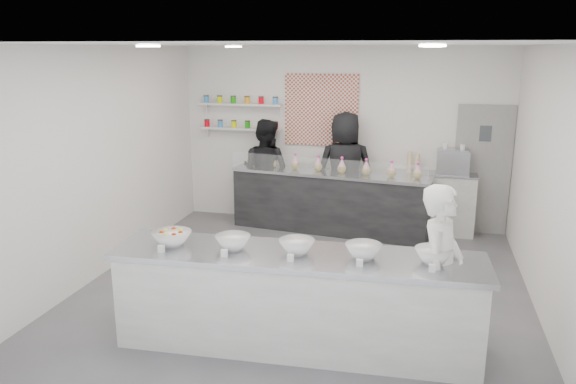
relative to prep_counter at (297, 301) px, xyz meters
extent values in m
plane|color=#515156|center=(-0.23, 1.31, -0.50)|extent=(6.00, 6.00, 0.00)
plane|color=white|center=(-0.23, 1.31, 2.50)|extent=(6.00, 6.00, 0.00)
plane|color=white|center=(-0.23, 4.31, 1.00)|extent=(5.50, 0.00, 5.50)
plane|color=white|center=(-2.98, 1.31, 1.00)|extent=(0.00, 6.00, 6.00)
plane|color=white|center=(2.52, 1.31, 1.00)|extent=(0.00, 6.00, 6.00)
cube|color=gray|center=(2.07, 4.28, 0.55)|extent=(0.88, 0.04, 2.10)
cube|color=#A5351C|center=(-0.58, 4.28, 1.45)|extent=(1.25, 0.03, 1.20)
cube|color=silver|center=(-1.98, 4.21, 1.10)|extent=(1.45, 0.22, 0.04)
cube|color=silver|center=(-1.98, 4.21, 1.52)|extent=(1.45, 0.22, 0.04)
cylinder|color=white|center=(-1.63, 0.31, 2.48)|extent=(0.24, 0.24, 0.02)
cylinder|color=white|center=(1.17, 0.31, 2.48)|extent=(0.24, 0.24, 0.02)
cylinder|color=white|center=(-1.63, 2.91, 2.48)|extent=(0.24, 0.24, 0.02)
cylinder|color=white|center=(1.17, 2.91, 2.48)|extent=(0.24, 0.24, 0.02)
cube|color=#B8B8B3|center=(0.00, 0.00, 0.00)|extent=(3.71, 1.01, 1.00)
cube|color=black|center=(-0.32, 3.74, 0.00)|extent=(3.31, 1.00, 1.01)
cube|color=white|center=(-0.36, 3.46, 0.65)|extent=(3.19, 0.42, 0.28)
cube|color=#B8B8B3|center=(1.32, 4.09, 0.00)|extent=(1.36, 0.43, 1.01)
cube|color=#93969E|center=(1.60, 4.09, 0.70)|extent=(0.50, 0.35, 0.38)
imported|color=white|center=(1.37, 0.14, 0.37)|extent=(0.58, 0.73, 1.74)
imported|color=black|center=(-1.48, 3.99, 0.40)|extent=(1.02, 0.88, 1.81)
imported|color=black|center=(-0.11, 3.99, 0.48)|extent=(1.08, 0.83, 1.97)
camera|label=1|loc=(1.17, -5.05, 2.46)|focal=35.00mm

